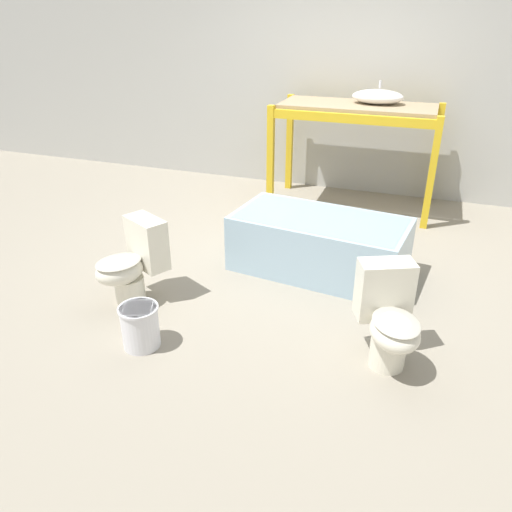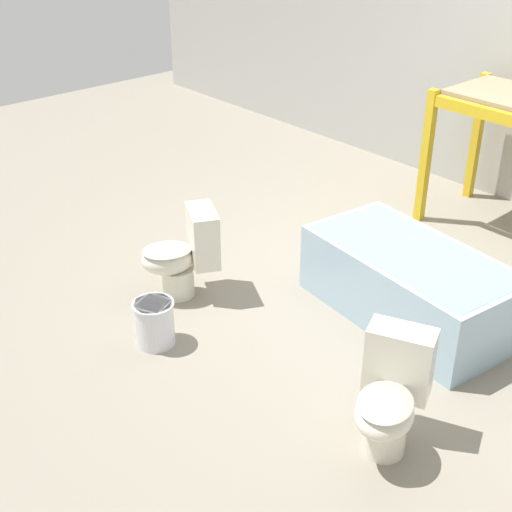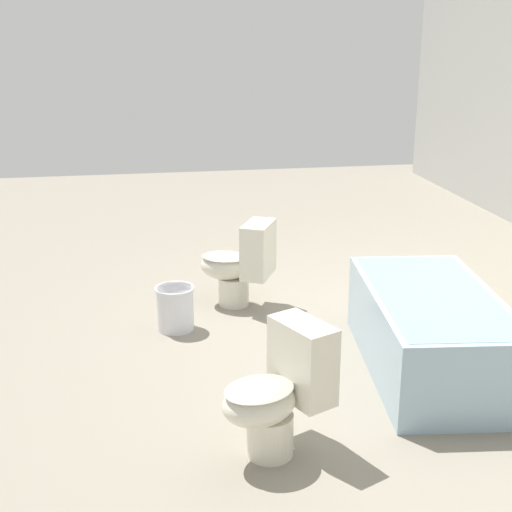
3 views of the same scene
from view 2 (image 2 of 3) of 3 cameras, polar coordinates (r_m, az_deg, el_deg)
ground_plane at (r=5.38m, az=9.87°, el=-2.00°), size 12.00×12.00×0.00m
bathtub_main at (r=4.89m, az=12.23°, el=-1.85°), size 1.53×0.90×0.49m
toilet_near at (r=3.80m, az=10.71°, el=-10.90°), size 0.52×0.62×0.65m
toilet_far at (r=5.02m, az=-5.81°, el=0.20°), size 0.53×0.62×0.65m
bucket_white at (r=4.61m, az=-8.13°, el=-5.26°), size 0.27×0.27×0.30m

